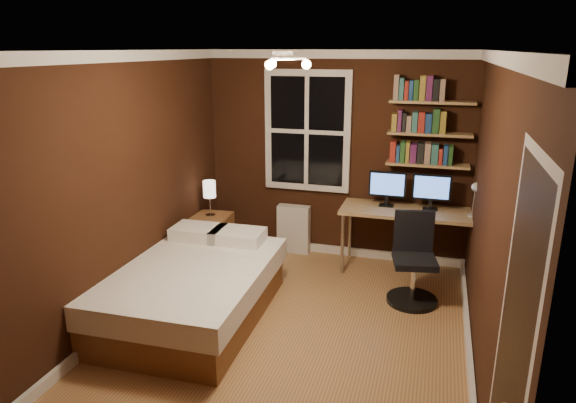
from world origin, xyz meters
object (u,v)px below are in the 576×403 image
(bedside_lamp, at_px, (210,198))
(radiator, at_px, (294,229))
(office_chair, at_px, (413,269))
(bed, at_px, (191,289))
(desk, at_px, (411,215))
(desk_lamp, at_px, (475,199))
(monitor_left, at_px, (387,189))
(monitor_right, at_px, (431,192))
(nightstand, at_px, (212,238))

(bedside_lamp, height_order, radiator, bedside_lamp)
(office_chair, bearing_deg, bed, -166.19)
(desk, xyz_separation_m, desk_lamp, (0.65, -0.12, 0.28))
(radiator, distance_m, office_chair, 1.79)
(monitor_left, bearing_deg, bed, -133.63)
(radiator, xyz_separation_m, monitor_left, (1.15, -0.13, 0.65))
(radiator, height_order, office_chair, office_chair)
(desk, height_order, office_chair, office_chair)
(bed, bearing_deg, monitor_left, 44.94)
(bed, xyz_separation_m, monitor_left, (1.66, 1.74, 0.68))
(office_chair, bearing_deg, monitor_right, 71.24)
(bed, distance_m, desk_lamp, 3.10)
(radiator, distance_m, monitor_left, 1.33)
(bedside_lamp, relative_size, radiator, 0.71)
(bed, relative_size, nightstand, 3.49)
(bed, bearing_deg, monitor_right, 37.55)
(monitor_right, height_order, desk_lamp, desk_lamp)
(monitor_left, height_order, desk_lamp, desk_lamp)
(monitor_right, xyz_separation_m, office_chair, (-0.11, -0.80, -0.61))
(desk_lamp, xyz_separation_m, office_chair, (-0.57, -0.60, -0.63))
(nightstand, height_order, bedside_lamp, bedside_lamp)
(nightstand, bearing_deg, desk, 2.77)
(nightstand, bearing_deg, monitor_left, 6.01)
(nightstand, bearing_deg, desk_lamp, -1.26)
(radiator, bearing_deg, nightstand, -149.72)
(bed, relative_size, radiator, 3.22)
(desk_lamp, distance_m, office_chair, 1.04)
(monitor_right, bearing_deg, desk_lamp, -24.19)
(bedside_lamp, distance_m, monitor_right, 2.58)
(radiator, bearing_deg, monitor_left, -6.27)
(radiator, height_order, monitor_right, monitor_right)
(monitor_left, bearing_deg, desk_lamp, -12.16)
(bed, xyz_separation_m, radiator, (0.51, 1.87, 0.02))
(nightstand, xyz_separation_m, radiator, (0.90, 0.53, 0.02))
(monitor_right, bearing_deg, monitor_left, 180.00)
(bed, height_order, office_chair, office_chair)
(desk, distance_m, office_chair, 0.81)
(bedside_lamp, xyz_separation_m, monitor_right, (2.54, 0.40, 0.17))
(bedside_lamp, xyz_separation_m, office_chair, (2.43, -0.41, -0.44))
(monitor_right, xyz_separation_m, desk_lamp, (0.45, -0.20, 0.01))
(nightstand, bearing_deg, monitor_right, 3.93)
(monitor_left, distance_m, monitor_right, 0.49)
(bedside_lamp, xyz_separation_m, desk_lamp, (3.00, 0.20, 0.19))
(bedside_lamp, bearing_deg, monitor_right, 8.91)
(bedside_lamp, bearing_deg, office_chair, -9.46)
(desk, xyz_separation_m, monitor_left, (-0.29, 0.08, 0.27))
(nightstand, relative_size, monitor_right, 1.34)
(monitor_right, distance_m, office_chair, 1.02)
(desk_lamp, bearing_deg, nightstand, -176.27)
(monitor_left, bearing_deg, nightstand, -169.00)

